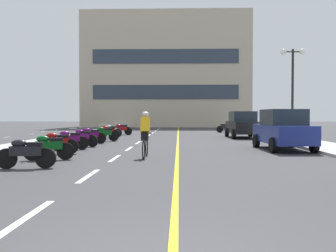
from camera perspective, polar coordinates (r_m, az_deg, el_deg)
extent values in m
plane|color=#38383A|center=(24.78, 0.90, -1.99)|extent=(140.00, 140.00, 0.00)
cube|color=#A8A8A3|center=(28.77, -13.51, -1.41)|extent=(2.40, 72.00, 0.12)
cube|color=#A8A8A3|center=(28.61, 15.56, -1.45)|extent=(2.40, 72.00, 0.12)
cube|color=silver|center=(6.37, -20.24, -12.58)|extent=(0.14, 2.20, 0.01)
cube|color=silver|center=(10.12, -11.71, -7.24)|extent=(0.14, 2.20, 0.01)
cube|color=silver|center=(14.01, -7.92, -4.77)|extent=(0.14, 2.20, 0.01)
cube|color=silver|center=(17.95, -5.79, -3.36)|extent=(0.14, 2.20, 0.01)
cube|color=silver|center=(21.91, -4.44, -2.46)|extent=(0.14, 2.20, 0.01)
cube|color=silver|center=(25.88, -3.50, -1.83)|extent=(0.14, 2.20, 0.01)
cube|color=silver|center=(29.86, -2.82, -1.37)|extent=(0.14, 2.20, 0.01)
cube|color=silver|center=(33.84, -2.29, -1.02)|extent=(0.14, 2.20, 0.01)
cube|color=silver|center=(37.83, -1.88, -0.74)|extent=(0.14, 2.20, 0.01)
cube|color=silver|center=(41.82, -1.54, -0.52)|extent=(0.14, 2.20, 0.01)
cube|color=silver|center=(45.81, -1.26, -0.33)|extent=(0.14, 2.20, 0.01)
cube|color=silver|center=(49.81, -1.03, -0.18)|extent=(0.14, 2.20, 0.01)
cube|color=gold|center=(27.77, 1.50, -1.59)|extent=(0.12, 66.00, 0.01)
cube|color=#BCAD93|center=(52.35, -0.26, 8.15)|extent=(22.02, 6.50, 15.03)
cube|color=#2D3847|center=(48.80, -0.39, 5.08)|extent=(18.49, 0.10, 1.80)
cube|color=#2D3847|center=(49.28, -0.39, 10.32)|extent=(18.49, 0.10, 1.80)
cylinder|color=black|center=(24.02, 18.00, 4.49)|extent=(0.14, 0.14, 5.35)
cylinder|color=black|center=(24.28, 18.05, 10.45)|extent=(1.10, 0.08, 0.08)
sphere|color=white|center=(24.13, 16.78, 10.51)|extent=(0.36, 0.36, 0.36)
sphere|color=white|center=(24.44, 19.31, 10.38)|extent=(0.36, 0.36, 0.36)
cylinder|color=black|center=(19.11, 12.96, -2.14)|extent=(0.25, 0.65, 0.64)
cylinder|color=black|center=(19.60, 17.79, -2.08)|extent=(0.25, 0.65, 0.64)
cylinder|color=black|center=(16.42, 15.36, -2.76)|extent=(0.25, 0.65, 0.64)
cylinder|color=black|center=(16.98, 20.87, -2.67)|extent=(0.25, 0.65, 0.64)
cube|color=navy|center=(17.98, 16.69, -1.12)|extent=(1.91, 4.28, 0.80)
cube|color=#1E2833|center=(17.96, 16.71, 1.27)|extent=(1.67, 2.28, 0.70)
cylinder|color=black|center=(28.20, 8.74, -0.92)|extent=(0.24, 0.65, 0.64)
cylinder|color=black|center=(28.52, 12.12, -0.91)|extent=(0.24, 0.65, 0.64)
cylinder|color=black|center=(25.44, 9.74, -1.20)|extent=(0.24, 0.65, 0.64)
cylinder|color=black|center=(25.79, 13.46, -1.18)|extent=(0.24, 0.65, 0.64)
cube|color=black|center=(26.96, 11.00, -0.20)|extent=(1.85, 4.26, 0.80)
cube|color=#1E2833|center=(26.94, 11.01, 1.40)|extent=(1.64, 2.25, 0.70)
cylinder|color=black|center=(12.06, -22.85, -4.49)|extent=(0.61, 0.18, 0.60)
cylinder|color=black|center=(11.80, -17.71, -4.57)|extent=(0.61, 0.18, 0.60)
cube|color=black|center=(11.90, -20.32, -3.48)|extent=(0.93, 0.40, 0.28)
ellipsoid|color=black|center=(11.93, -21.26, -2.42)|extent=(0.47, 0.30, 0.22)
cube|color=black|center=(11.82, -19.15, -2.53)|extent=(0.47, 0.30, 0.10)
cylinder|color=silver|center=(12.01, -22.89, -1.64)|extent=(0.11, 0.60, 0.03)
cylinder|color=black|center=(13.94, -19.51, -3.65)|extent=(0.61, 0.25, 0.60)
cylinder|color=black|center=(13.86, -14.97, -3.64)|extent=(0.61, 0.25, 0.60)
cube|color=#0C4C19|center=(13.87, -17.25, -2.74)|extent=(0.94, 0.50, 0.28)
ellipsoid|color=#0C4C19|center=(13.87, -18.09, -1.84)|extent=(0.49, 0.35, 0.22)
cube|color=black|center=(13.84, -16.23, -1.91)|extent=(0.49, 0.35, 0.10)
cylinder|color=silver|center=(13.90, -19.53, -1.18)|extent=(0.18, 0.59, 0.03)
cylinder|color=black|center=(16.02, -18.13, -2.96)|extent=(0.61, 0.19, 0.60)
cylinder|color=black|center=(15.86, -14.21, -2.98)|extent=(0.61, 0.19, 0.60)
cube|color=maroon|center=(15.91, -16.19, -2.18)|extent=(0.93, 0.42, 0.28)
ellipsoid|color=maroon|center=(15.93, -16.90, -1.39)|extent=(0.47, 0.31, 0.22)
cube|color=black|center=(15.87, -15.30, -1.46)|extent=(0.47, 0.31, 0.10)
cylinder|color=silver|center=(15.99, -18.15, -0.82)|extent=(0.13, 0.60, 0.03)
cylinder|color=black|center=(17.70, -16.20, -2.52)|extent=(0.60, 0.28, 0.60)
cylinder|color=black|center=(17.74, -12.65, -2.49)|extent=(0.60, 0.28, 0.60)
cube|color=#590C59|center=(17.70, -14.43, -1.79)|extent=(0.94, 0.54, 0.28)
ellipsoid|color=#590C59|center=(17.68, -15.08, -1.09)|extent=(0.49, 0.36, 0.22)
cube|color=black|center=(17.69, -13.62, -1.14)|extent=(0.49, 0.36, 0.10)
cylinder|color=silver|center=(17.67, -16.22, -0.58)|extent=(0.21, 0.58, 0.03)
cylinder|color=black|center=(19.72, -13.89, -2.09)|extent=(0.60, 0.29, 0.60)
cylinder|color=black|center=(19.12, -11.16, -2.18)|extent=(0.60, 0.29, 0.60)
cube|color=#590C59|center=(19.40, -12.55, -1.49)|extent=(0.94, 0.55, 0.28)
ellipsoid|color=#590C59|center=(19.50, -13.05, -0.83)|extent=(0.49, 0.37, 0.22)
cube|color=black|center=(19.26, -11.93, -0.91)|extent=(0.49, 0.37, 0.10)
cylinder|color=silver|center=(19.69, -13.91, -0.34)|extent=(0.22, 0.58, 0.03)
cylinder|color=black|center=(21.36, -12.91, -1.80)|extent=(0.61, 0.19, 0.60)
cylinder|color=black|center=(21.28, -9.96, -1.80)|extent=(0.61, 0.19, 0.60)
cube|color=#590C59|center=(21.30, -11.44, -1.21)|extent=(0.93, 0.41, 0.28)
ellipsoid|color=#590C59|center=(21.31, -11.98, -0.62)|extent=(0.47, 0.30, 0.22)
cube|color=black|center=(21.27, -10.77, -0.67)|extent=(0.47, 0.30, 0.10)
cylinder|color=silver|center=(21.34, -12.92, -0.19)|extent=(0.12, 0.60, 0.03)
cylinder|color=black|center=(23.07, -10.81, -1.54)|extent=(0.61, 0.21, 0.60)
cylinder|color=black|center=(23.07, -8.08, -1.52)|extent=(0.61, 0.21, 0.60)
cube|color=#0C4C19|center=(23.05, -9.45, -0.99)|extent=(0.94, 0.45, 0.28)
ellipsoid|color=#0C4C19|center=(23.05, -9.95, -0.44)|extent=(0.48, 0.32, 0.22)
cube|color=black|center=(23.05, -8.83, -0.49)|extent=(0.48, 0.32, 0.10)
cylinder|color=silver|center=(23.05, -10.82, -0.05)|extent=(0.15, 0.59, 0.03)
cylinder|color=black|center=(25.86, -10.13, -1.20)|extent=(0.61, 0.15, 0.60)
cylinder|color=black|center=(25.57, -7.77, -1.22)|extent=(0.61, 0.15, 0.60)
cube|color=maroon|center=(25.70, -8.96, -0.72)|extent=(0.92, 0.35, 0.28)
ellipsoid|color=maroon|center=(25.75, -9.39, -0.23)|extent=(0.46, 0.27, 0.22)
cube|color=black|center=(25.63, -8.42, -0.28)|extent=(0.46, 0.27, 0.10)
cylinder|color=silver|center=(25.84, -10.14, 0.13)|extent=(0.08, 0.60, 0.03)
cylinder|color=black|center=(28.12, -9.44, -0.97)|extent=(0.60, 0.28, 0.60)
cylinder|color=black|center=(27.59, -7.45, -1.01)|extent=(0.60, 0.28, 0.60)
cube|color=#B2B2B7|center=(27.84, -8.45, -0.54)|extent=(0.94, 0.55, 0.28)
ellipsoid|color=#B2B2B7|center=(27.93, -8.82, -0.08)|extent=(0.49, 0.37, 0.22)
cube|color=black|center=(27.72, -8.00, -0.13)|extent=(0.49, 0.37, 0.10)
cylinder|color=silver|center=(28.10, -9.44, 0.25)|extent=(0.22, 0.58, 0.03)
cylinder|color=black|center=(30.05, -8.01, -0.80)|extent=(0.61, 0.22, 0.60)
cylinder|color=black|center=(30.11, -5.92, -0.79)|extent=(0.61, 0.22, 0.60)
cube|color=maroon|center=(30.07, -6.96, -0.38)|extent=(0.94, 0.46, 0.28)
ellipsoid|color=maroon|center=(30.05, -7.34, 0.04)|extent=(0.48, 0.32, 0.22)
cube|color=black|center=(30.08, -6.49, 0.01)|extent=(0.48, 0.32, 0.10)
cylinder|color=silver|center=(30.04, -8.01, 0.34)|extent=(0.15, 0.59, 0.03)
cylinder|color=black|center=(32.27, -7.78, -0.63)|extent=(0.60, 0.27, 0.60)
cylinder|color=black|center=(31.80, -6.00, -0.66)|extent=(0.60, 0.27, 0.60)
cube|color=navy|center=(32.02, -6.90, -0.25)|extent=(0.94, 0.53, 0.28)
ellipsoid|color=navy|center=(32.10, -7.22, 0.14)|extent=(0.49, 0.36, 0.22)
cube|color=black|center=(31.91, -6.49, 0.10)|extent=(0.49, 0.36, 0.10)
cylinder|color=silver|center=(32.25, -7.78, 0.43)|extent=(0.20, 0.58, 0.03)
cylinder|color=black|center=(34.92, 9.46, -0.47)|extent=(0.61, 0.15, 0.60)
cylinder|color=black|center=(34.69, 7.69, -0.48)|extent=(0.61, 0.15, 0.60)
cube|color=black|center=(34.79, 8.58, -0.11)|extent=(0.92, 0.35, 0.28)
ellipsoid|color=black|center=(34.83, 8.91, 0.25)|extent=(0.46, 0.28, 0.22)
cube|color=black|center=(34.74, 8.18, 0.22)|extent=(0.46, 0.28, 0.10)
cylinder|color=silver|center=(34.90, 9.47, 0.51)|extent=(0.08, 0.60, 0.03)
torus|color=black|center=(14.56, -3.19, -3.18)|extent=(0.05, 0.72, 0.72)
torus|color=black|center=(13.52, -3.64, -3.55)|extent=(0.05, 0.72, 0.72)
cylinder|color=black|center=(13.99, -3.42, -2.14)|extent=(0.06, 0.95, 0.04)
cube|color=black|center=(13.83, -3.49, -1.27)|extent=(0.10, 0.20, 0.06)
cylinder|color=black|center=(14.43, -3.24, -1.03)|extent=(0.42, 0.04, 0.03)
cube|color=black|center=(13.89, -3.47, -1.55)|extent=(0.25, 0.36, 0.28)
cube|color=yellow|center=(14.02, -3.40, 0.12)|extent=(0.33, 0.46, 0.61)
sphere|color=tan|center=(14.14, -3.35, 1.55)|extent=(0.20, 0.20, 0.20)
ellipsoid|color=white|center=(14.14, -3.35, 1.83)|extent=(0.24, 0.26, 0.16)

